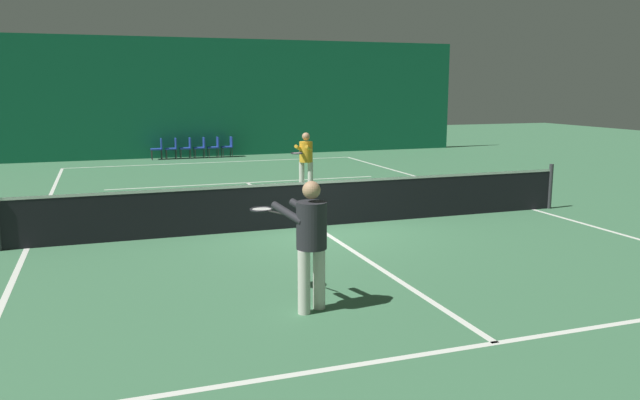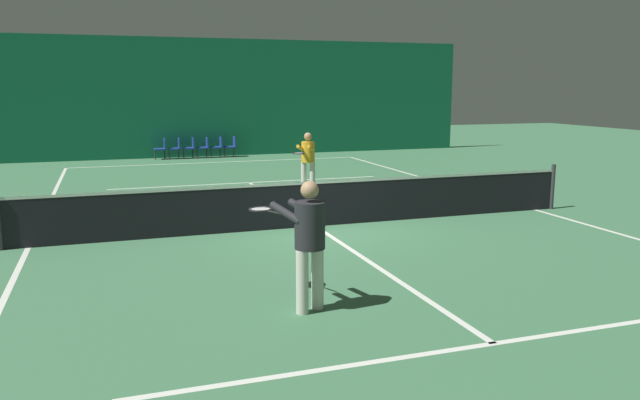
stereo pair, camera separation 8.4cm
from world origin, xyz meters
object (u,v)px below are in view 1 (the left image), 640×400
at_px(player_near, 309,236).
at_px(courtside_chair_0, 158,147).
at_px(courtside_chair_5, 228,145).
at_px(tennis_net, 315,202).
at_px(player_far, 306,157).
at_px(courtside_chair_2, 187,147).
at_px(courtside_chair_4, 215,146).
at_px(courtside_chair_3, 201,146).
at_px(courtside_chair_1, 173,147).

bearing_deg(player_near, courtside_chair_0, -23.85).
bearing_deg(courtside_chair_5, player_near, -7.85).
xyz_separation_m(tennis_net, player_far, (1.26, 4.49, 0.43)).
height_order(courtside_chair_2, courtside_chair_4, same).
relative_size(player_far, courtside_chair_0, 1.93).
height_order(courtside_chair_3, courtside_chair_5, same).
distance_m(player_far, courtside_chair_3, 9.30).
bearing_deg(courtside_chair_5, courtside_chair_3, -90.00).
relative_size(courtside_chair_2, courtside_chair_5, 1.00).
xyz_separation_m(courtside_chair_1, courtside_chair_2, (0.57, 0.00, 0.00)).
height_order(player_far, courtside_chair_5, player_far).
bearing_deg(player_near, courtside_chair_1, -25.62).
height_order(player_near, courtside_chair_0, player_near).
xyz_separation_m(player_far, courtside_chair_3, (-1.54, 9.16, -0.46)).
bearing_deg(tennis_net, player_far, 74.31).
distance_m(courtside_chair_0, courtside_chair_3, 1.70).
xyz_separation_m(courtside_chair_1, courtside_chair_4, (1.70, 0.00, 0.00)).
xyz_separation_m(player_near, courtside_chair_3, (1.39, 18.33, -0.51)).
height_order(courtside_chair_2, courtside_chair_5, same).
bearing_deg(tennis_net, courtside_chair_0, 98.25).
xyz_separation_m(tennis_net, player_near, (-1.67, -4.68, 0.49)).
bearing_deg(courtside_chair_0, courtside_chair_4, 90.00).
relative_size(courtside_chair_3, courtside_chair_5, 1.00).
bearing_deg(courtside_chair_1, courtside_chair_0, -90.00).
bearing_deg(courtside_chair_2, courtside_chair_5, 90.00).
distance_m(player_far, courtside_chair_0, 9.72).
relative_size(player_far, courtside_chair_4, 1.93).
distance_m(player_near, courtside_chair_1, 18.34).
bearing_deg(courtside_chair_5, tennis_net, -3.60).
xyz_separation_m(player_far, courtside_chair_4, (-0.97, 9.16, -0.46)).
distance_m(courtside_chair_0, courtside_chair_5, 2.84).
bearing_deg(player_far, player_near, 14.84).
height_order(player_near, courtside_chair_2, player_near).
bearing_deg(player_far, courtside_chair_1, -131.16).
distance_m(tennis_net, courtside_chair_1, 13.72).
relative_size(courtside_chair_1, courtside_chair_4, 1.00).
xyz_separation_m(tennis_net, courtside_chair_3, (-0.28, 13.65, -0.03)).
relative_size(tennis_net, courtside_chair_5, 14.29).
xyz_separation_m(tennis_net, courtside_chair_2, (-0.84, 13.65, -0.03)).
bearing_deg(courtside_chair_0, courtside_chair_3, 90.00).
relative_size(player_near, courtside_chair_5, 2.04).
relative_size(courtside_chair_0, courtside_chair_5, 1.00).
xyz_separation_m(courtside_chair_0, courtside_chair_4, (2.27, 0.00, 0.00)).
height_order(courtside_chair_0, courtside_chair_1, same).
bearing_deg(tennis_net, courtside_chair_2, 93.54).
relative_size(courtside_chair_0, courtside_chair_4, 1.00).
relative_size(courtside_chair_1, courtside_chair_3, 1.00).
relative_size(player_near, player_far, 1.06).
xyz_separation_m(player_far, courtside_chair_1, (-2.67, 9.16, -0.46)).
height_order(courtside_chair_0, courtside_chair_4, same).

